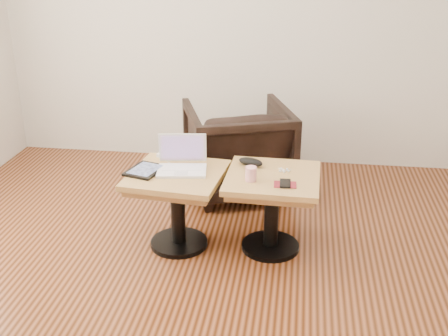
# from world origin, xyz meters

# --- Properties ---
(room_shell) EXTENTS (4.52, 4.52, 2.71)m
(room_shell) POSITION_xyz_m (0.00, 0.00, 1.35)
(room_shell) COLOR #3D1D0B
(room_shell) RESTS_ON ground
(side_table_left) EXTENTS (0.66, 0.66, 0.55)m
(side_table_left) POSITION_xyz_m (-0.31, 0.57, 0.41)
(side_table_left) COLOR black
(side_table_left) RESTS_ON ground
(side_table_right) EXTENTS (0.62, 0.62, 0.55)m
(side_table_right) POSITION_xyz_m (0.32, 0.61, 0.41)
(side_table_right) COLOR black
(side_table_right) RESTS_ON ground
(laptop) EXTENTS (0.35, 0.31, 0.23)m
(laptop) POSITION_xyz_m (-0.29, 0.63, 0.59)
(laptop) COLOR white
(laptop) RESTS_ON side_table_left
(tablet) EXTENTS (0.26, 0.30, 0.02)m
(tablet) POSITION_xyz_m (-0.52, 0.56, 0.55)
(tablet) COLOR black
(tablet) RESTS_ON side_table_left
(charging_adapter) EXTENTS (0.05, 0.05, 0.02)m
(charging_adapter) POSITION_xyz_m (-0.49, 0.83, 0.56)
(charging_adapter) COLOR white
(charging_adapter) RESTS_ON side_table_left
(glasses_case) EXTENTS (0.19, 0.14, 0.05)m
(glasses_case) POSITION_xyz_m (0.16, 0.75, 0.57)
(glasses_case) COLOR black
(glasses_case) RESTS_ON side_table_right
(striped_cup) EXTENTS (0.07, 0.07, 0.09)m
(striped_cup) POSITION_xyz_m (0.18, 0.51, 0.59)
(striped_cup) COLOR #EE556E
(striped_cup) RESTS_ON side_table_right
(earbuds_tangle) EXTENTS (0.08, 0.07, 0.02)m
(earbuds_tangle) POSITION_xyz_m (0.38, 0.69, 0.55)
(earbuds_tangle) COLOR white
(earbuds_tangle) RESTS_ON side_table_right
(phone_on_sleeve) EXTENTS (0.14, 0.13, 0.02)m
(phone_on_sleeve) POSITION_xyz_m (0.40, 0.47, 0.55)
(phone_on_sleeve) COLOR maroon
(phone_on_sleeve) RESTS_ON side_table_right
(armchair) EXTENTS (1.02, 1.03, 0.74)m
(armchair) POSITION_xyz_m (-0.02, 1.51, 0.37)
(armchair) COLOR black
(armchair) RESTS_ON ground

